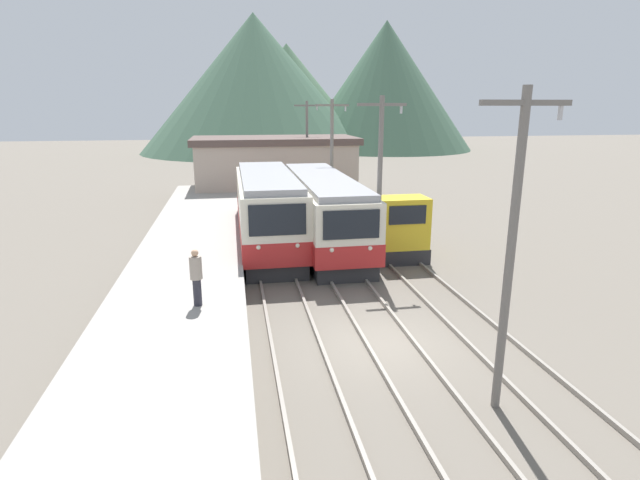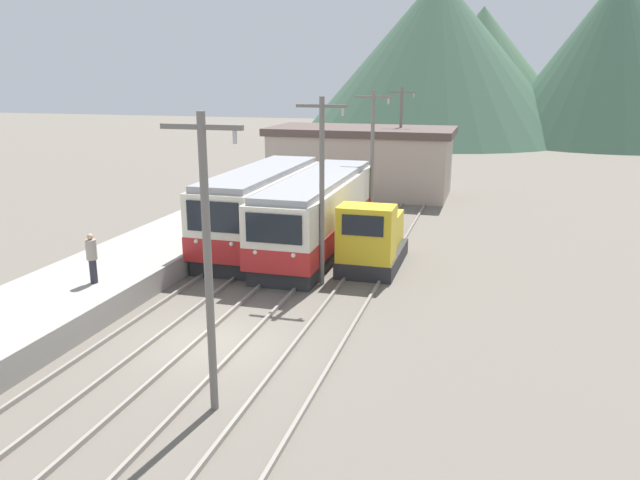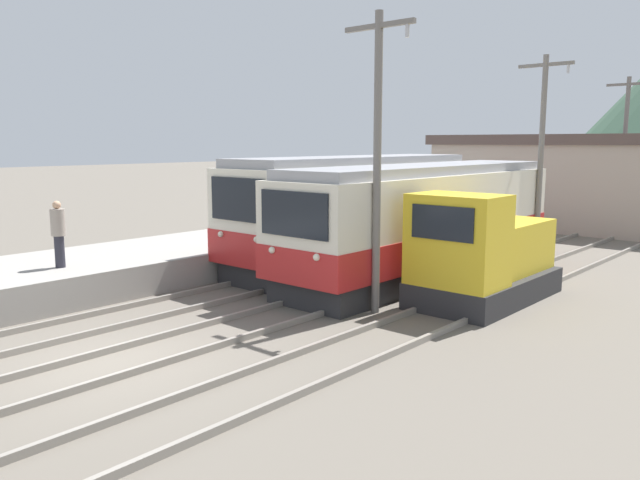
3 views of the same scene
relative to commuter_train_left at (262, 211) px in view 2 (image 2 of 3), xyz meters
name	(u,v)px [view 2 (image 2 of 3)]	position (x,y,z in m)	size (l,w,h in m)	color
ground_plane	(215,342)	(2.60, -11.02, -1.75)	(200.00, 200.00, 0.00)	#665E54
platform_left	(45,309)	(-3.65, -11.02, -1.30)	(4.50, 54.00, 0.91)	gray
track_left	(142,331)	(0.00, -11.02, -1.68)	(1.54, 60.00, 0.14)	gray
track_center	(221,341)	(2.80, -11.02, -1.68)	(1.54, 60.00, 0.14)	gray
track_right	(313,352)	(5.80, -11.02, -1.68)	(1.54, 60.00, 0.14)	gray
commuter_train_left	(262,211)	(0.00, 0.00, 0.00)	(2.84, 10.94, 3.79)	#28282B
commuter_train_center	(318,216)	(2.80, 0.09, -0.09)	(2.84, 12.37, 3.57)	#28282B
shunting_locomotive	(372,240)	(5.80, -1.89, -0.55)	(2.40, 4.83, 3.00)	#28282B
catenary_mast_near	(208,256)	(4.31, -14.68, 2.24)	(2.00, 0.20, 7.35)	slate
catenary_mast_mid	(322,185)	(4.31, -4.64, 2.24)	(2.00, 0.20, 7.35)	slate
catenary_mast_far	(372,154)	(4.31, 5.39, 2.24)	(2.00, 0.20, 7.35)	slate
catenary_mast_distant	(401,137)	(4.31, 15.43, 2.24)	(2.00, 0.20, 7.35)	slate
person_on_platform	(92,256)	(-2.89, -9.29, 0.14)	(0.38, 0.38, 1.82)	#282833
station_building	(361,161)	(1.68, 14.98, 0.59)	(12.60, 6.30, 4.64)	#AD9E8E
mountain_backdrop	(496,61)	(9.93, 58.59, 8.05)	(53.45, 36.34, 20.65)	#47664C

